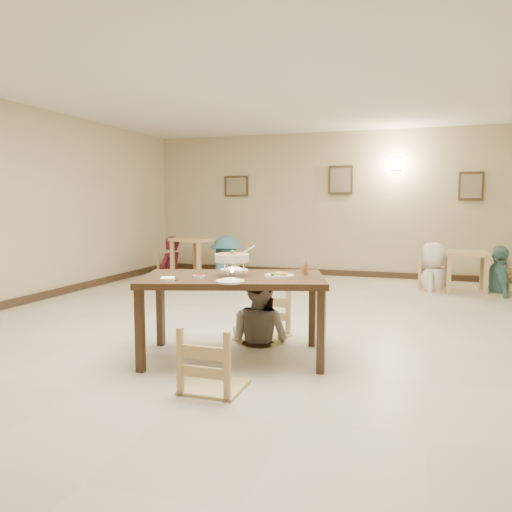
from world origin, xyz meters
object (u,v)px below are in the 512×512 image
(bg_table_right, at_px, (466,259))
(bg_chair_rr, at_px, (500,263))
(main_diner, at_px, (259,272))
(drink_glass, at_px, (304,268))
(bg_table_left, at_px, (197,245))
(chair_far, at_px, (263,292))
(curry_warmer, at_px, (232,258))
(bg_chair_rl, at_px, (434,263))
(chair_near, at_px, (214,328))
(bg_diner_a, at_px, (170,236))
(bg_chair_lr, at_px, (226,257))
(bg_diner_c, at_px, (435,243))
(main_table, at_px, (233,284))
(bg_diner_b, at_px, (226,236))
(bg_chair_ll, at_px, (170,256))
(bg_diner_d, at_px, (501,245))

(bg_table_right, relative_size, bg_chair_rr, 0.66)
(main_diner, xyz_separation_m, drink_glass, (0.58, -0.36, 0.11))
(drink_glass, xyz_separation_m, bg_table_left, (-3.23, 4.44, -0.20))
(chair_far, height_order, curry_warmer, curry_warmer)
(bg_chair_rl, distance_m, bg_chair_rr, 1.04)
(chair_near, distance_m, drink_glass, 1.27)
(curry_warmer, xyz_separation_m, bg_diner_a, (-3.19, 4.74, -0.14))
(chair_far, xyz_separation_m, bg_diner_a, (-3.27, 3.98, 0.31))
(bg_chair_lr, bearing_deg, bg_diner_c, 88.85)
(main_table, bearing_deg, main_diner, 68.07)
(chair_near, bearing_deg, bg_table_left, -63.94)
(chair_far, relative_size, bg_table_right, 1.54)
(drink_glass, height_order, bg_table_right, drink_glass)
(bg_chair_lr, relative_size, bg_diner_a, 0.52)
(chair_far, bearing_deg, drink_glass, -30.04)
(bg_chair_lr, xyz_separation_m, bg_chair_rl, (3.94, 0.01, 0.04))
(bg_table_left, distance_m, bg_diner_b, 0.65)
(bg_table_left, bearing_deg, bg_table_right, 0.15)
(chair_near, distance_m, curry_warmer, 0.97)
(curry_warmer, height_order, bg_diner_c, bg_diner_c)
(bg_table_right, bearing_deg, bg_table_left, -179.85)
(drink_glass, xyz_separation_m, bg_chair_lr, (-2.61, 4.50, -0.44))
(bg_chair_ll, bearing_deg, main_table, -138.14)
(bg_chair_rr, bearing_deg, main_table, -44.76)
(chair_near, height_order, bg_diner_d, bg_diner_d)
(curry_warmer, distance_m, bg_diner_c, 5.19)
(curry_warmer, bearing_deg, chair_far, 84.18)
(curry_warmer, bearing_deg, bg_chair_lr, 112.27)
(bg_chair_rr, distance_m, bg_diner_d, 0.29)
(bg_diner_a, relative_size, bg_diner_b, 0.97)
(chair_far, height_order, chair_near, chair_far)
(chair_far, relative_size, bg_table_left, 1.06)
(bg_chair_rr, bearing_deg, bg_diner_c, -107.97)
(chair_far, bearing_deg, bg_diner_d, 62.58)
(bg_table_left, bearing_deg, bg_chair_lr, 5.65)
(bg_chair_lr, distance_m, bg_chair_rr, 4.98)
(chair_near, xyz_separation_m, bg_diner_c, (1.83, 5.62, 0.33))
(main_table, height_order, bg_diner_b, bg_diner_b)
(bg_chair_lr, relative_size, bg_chair_rr, 0.83)
(bg_chair_rr, bearing_deg, curry_warmer, -44.96)
(bg_chair_ll, bearing_deg, bg_chair_lr, -79.83)
(bg_chair_lr, distance_m, bg_diner_d, 5.00)
(chair_near, height_order, bg_chair_rl, chair_near)
(main_table, relative_size, chair_near, 1.91)
(drink_glass, relative_size, bg_diner_d, 0.09)
(bg_table_left, bearing_deg, curry_warmer, -61.41)
(drink_glass, bearing_deg, bg_chair_ll, 130.81)
(bg_diner_c, height_order, bg_diner_d, bg_diner_c)
(chair_near, distance_m, bg_diner_c, 5.91)
(chair_far, distance_m, bg_chair_lr, 4.52)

